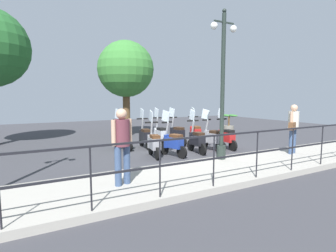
% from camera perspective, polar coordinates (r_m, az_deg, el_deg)
% --- Properties ---
extents(ground_plane, '(28.00, 28.00, 0.00)m').
position_cam_1_polar(ground_plane, '(10.00, 3.08, -5.09)').
color(ground_plane, '#38383D').
extents(promenade_walkway, '(2.20, 20.00, 0.15)m').
position_cam_1_polar(promenade_walkway, '(7.55, 15.92, -8.48)').
color(promenade_walkway, '#A39E93').
rests_on(promenade_walkway, ground_plane).
extents(fence_railing, '(0.04, 16.03, 1.07)m').
position_cam_1_polar(fence_railing, '(6.70, 22.43, -3.43)').
color(fence_railing, black).
rests_on(fence_railing, promenade_walkway).
extents(lamp_post_near, '(0.26, 0.90, 4.29)m').
position_cam_1_polar(lamp_post_near, '(7.78, 11.77, 6.74)').
color(lamp_post_near, '#232D28').
rests_on(lamp_post_near, promenade_walkway).
extents(pedestrian_with_bag, '(0.44, 0.62, 1.59)m').
position_cam_1_polar(pedestrian_with_bag, '(9.30, 25.59, 0.17)').
color(pedestrian_with_bag, '#384C70').
rests_on(pedestrian_with_bag, promenade_walkway).
extents(pedestrian_distant, '(0.40, 0.47, 1.59)m').
position_cam_1_polar(pedestrian_distant, '(5.47, -9.97, -3.17)').
color(pedestrian_distant, '#384C70').
rests_on(pedestrian_distant, promenade_walkway).
extents(tree_distant, '(2.78, 2.78, 4.76)m').
position_cam_1_polar(tree_distant, '(13.47, -9.17, 12.01)').
color(tree_distant, brown).
rests_on(tree_distant, ground_plane).
extents(potted_palm, '(1.06, 0.66, 1.05)m').
position_cam_1_polar(potted_palm, '(14.48, 13.08, 0.07)').
color(potted_palm, slate).
rests_on(potted_palm, ground_plane).
extents(scooter_near_0, '(1.23, 0.44, 1.54)m').
position_cam_1_polar(scooter_near_0, '(10.20, 12.52, -2.25)').
color(scooter_near_0, black).
rests_on(scooter_near_0, ground_plane).
extents(scooter_near_1, '(1.21, 0.51, 1.54)m').
position_cam_1_polar(scooter_near_1, '(9.82, 9.62, -2.51)').
color(scooter_near_1, black).
rests_on(scooter_near_1, ground_plane).
extents(scooter_near_2, '(1.23, 0.44, 1.54)m').
position_cam_1_polar(scooter_near_2, '(9.30, 6.24, -2.95)').
color(scooter_near_2, black).
rests_on(scooter_near_2, ground_plane).
extents(scooter_near_3, '(1.20, 0.54, 1.54)m').
position_cam_1_polar(scooter_near_3, '(8.71, 1.06, -3.54)').
color(scooter_near_3, black).
rests_on(scooter_near_3, ground_plane).
extents(scooter_near_4, '(1.22, 0.47, 1.54)m').
position_cam_1_polar(scooter_near_4, '(8.61, -3.11, -3.67)').
color(scooter_near_4, black).
rests_on(scooter_near_4, ground_plane).
extents(scooter_far_0, '(1.21, 0.53, 1.54)m').
position_cam_1_polar(scooter_far_0, '(11.22, 5.94, -1.37)').
color(scooter_far_0, black).
rests_on(scooter_far_0, ground_plane).
extents(scooter_far_1, '(1.23, 0.45, 1.54)m').
position_cam_1_polar(scooter_far_1, '(10.80, 1.90, -1.64)').
color(scooter_far_1, black).
rests_on(scooter_far_1, ground_plane).
extents(scooter_far_2, '(1.23, 0.44, 1.54)m').
position_cam_1_polar(scooter_far_2, '(10.60, -1.76, -1.79)').
color(scooter_far_2, black).
rests_on(scooter_far_2, ground_plane).
extents(scooter_far_3, '(1.23, 0.44, 1.54)m').
position_cam_1_polar(scooter_far_3, '(10.19, -5.09, -2.14)').
color(scooter_far_3, black).
rests_on(scooter_far_3, ground_plane).
extents(scooter_far_4, '(1.22, 0.51, 1.54)m').
position_cam_1_polar(scooter_far_4, '(9.98, -9.82, -2.38)').
color(scooter_far_4, black).
rests_on(scooter_far_4, ground_plane).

